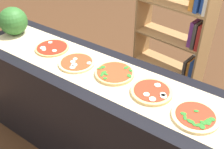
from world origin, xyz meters
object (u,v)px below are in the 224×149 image
object	(u,v)px
pizza_spinach_2	(114,73)
watermelon	(13,21)
pizza_spinach_4	(195,116)
pizza_mozzarella_0	(52,48)
pizza_mozzarella_3	(151,92)
bookshelf	(180,43)
pizza_mozzarella_1	(77,63)

from	to	relation	value
pizza_spinach_2	watermelon	bearing A→B (deg)	179.43
watermelon	pizza_spinach_4	bearing A→B (deg)	-3.17
pizza_mozzarella_0	pizza_mozzarella_3	world-z (taller)	pizza_mozzarella_3
pizza_spinach_2	pizza_mozzarella_3	bearing A→B (deg)	-6.49
bookshelf	pizza_mozzarella_3	bearing A→B (deg)	-77.44
pizza_spinach_4	pizza_mozzarella_0	bearing A→B (deg)	176.05
pizza_mozzarella_0	pizza_mozzarella_1	bearing A→B (deg)	-9.56
pizza_mozzarella_0	pizza_spinach_2	world-z (taller)	pizza_spinach_2
pizza_spinach_4	watermelon	size ratio (longest dim) A/B	1.12
pizza_spinach_2	pizza_mozzarella_3	xyz separation A→B (m)	(0.31, -0.04, -0.00)
pizza_mozzarella_1	watermelon	bearing A→B (deg)	175.49
pizza_spinach_2	pizza_mozzarella_3	size ratio (longest dim) A/B	1.03
pizza_mozzarella_1	pizza_spinach_2	bearing A→B (deg)	9.21
pizza_mozzarella_0	watermelon	size ratio (longest dim) A/B	1.11
pizza_spinach_2	pizza_spinach_4	xyz separation A→B (m)	(0.62, -0.08, -0.00)
pizza_mozzarella_1	pizza_spinach_2	distance (m)	0.31
pizza_mozzarella_0	pizza_mozzarella_3	distance (m)	0.93
pizza_mozzarella_0	pizza_mozzarella_3	bearing A→B (deg)	-2.31
pizza_mozzarella_0	pizza_mozzarella_1	distance (m)	0.31
watermelon	pizza_spinach_2	bearing A→B (deg)	-0.57
pizza_mozzarella_3	pizza_spinach_4	xyz separation A→B (m)	(0.31, -0.05, -0.00)
pizza_spinach_2	pizza_mozzarella_3	world-z (taller)	same
pizza_mozzarella_0	pizza_spinach_2	distance (m)	0.62
pizza_mozzarella_1	pizza_spinach_2	size ratio (longest dim) A/B	0.97
pizza_mozzarella_3	bookshelf	xyz separation A→B (m)	(-0.26, 1.15, -0.26)
watermelon	pizza_mozzarella_0	bearing A→B (deg)	-1.07
pizza_mozzarella_3	watermelon	world-z (taller)	watermelon
pizza_spinach_2	bookshelf	size ratio (longest dim) A/B	0.19
pizza_mozzarella_1	pizza_mozzarella_3	bearing A→B (deg)	1.36
pizza_mozzarella_0	pizza_spinach_4	xyz separation A→B (m)	(1.24, -0.09, 0.00)
pizza_mozzarella_1	bookshelf	bearing A→B (deg)	72.80
pizza_spinach_2	watermelon	xyz separation A→B (m)	(-1.08, 0.01, 0.11)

